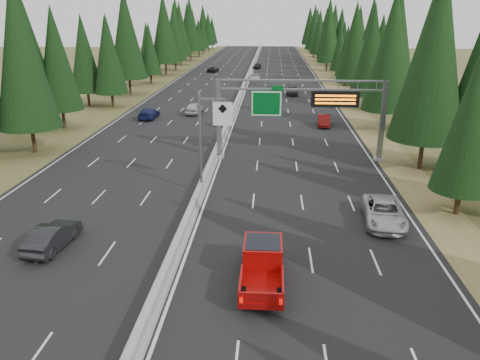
{
  "coord_description": "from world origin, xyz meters",
  "views": [
    {
      "loc": [
        5.47,
        -10.08,
        13.72
      ],
      "look_at": [
        3.45,
        20.0,
        3.01
      ],
      "focal_mm": 35.0,
      "sensor_mm": 36.0,
      "label": 1
    }
  ],
  "objects": [
    {
      "name": "road",
      "position": [
        0.0,
        80.0,
        0.04
      ],
      "size": [
        32.0,
        260.0,
        0.08
      ],
      "primitive_type": "cube",
      "color": "black",
      "rests_on": "ground"
    },
    {
      "name": "shoulder_right",
      "position": [
        17.8,
        80.0,
        0.03
      ],
      "size": [
        3.6,
        260.0,
        0.06
      ],
      "primitive_type": "cube",
      "color": "olive",
      "rests_on": "ground"
    },
    {
      "name": "shoulder_left",
      "position": [
        -17.8,
        80.0,
        0.03
      ],
      "size": [
        3.6,
        260.0,
        0.06
      ],
      "primitive_type": "cube",
      "color": "brown",
      "rests_on": "ground"
    },
    {
      "name": "median_barrier",
      "position": [
        0.0,
        80.0,
        0.41
      ],
      "size": [
        0.7,
        260.0,
        0.85
      ],
      "color": "gray",
      "rests_on": "road"
    },
    {
      "name": "sign_gantry",
      "position": [
        8.92,
        34.88,
        5.27
      ],
      "size": [
        16.75,
        0.98,
        7.8
      ],
      "color": "slate",
      "rests_on": "road"
    },
    {
      "name": "hov_sign_pole",
      "position": [
        0.58,
        24.97,
        4.72
      ],
      "size": [
        2.8,
        0.5,
        8.0
      ],
      "color": "slate",
      "rests_on": "road"
    },
    {
      "name": "tree_row_right",
      "position": [
        21.84,
        74.35,
        9.24
      ],
      "size": [
        11.81,
        243.45,
        18.42
      ],
      "color": "black",
      "rests_on": "ground"
    },
    {
      "name": "tree_row_left",
      "position": [
        -21.89,
        74.25,
        9.32
      ],
      "size": [
        12.04,
        244.96,
        18.74
      ],
      "color": "black",
      "rests_on": "ground"
    },
    {
      "name": "silver_minivan",
      "position": [
        13.37,
        20.07,
        0.87
      ],
      "size": [
        3.12,
        5.92,
        1.59
      ],
      "primitive_type": "imported",
      "rotation": [
        0.0,
        0.0,
        -0.09
      ],
      "color": "#ACADB1",
      "rests_on": "road"
    },
    {
      "name": "red_pickup",
      "position": [
        5.19,
        12.27,
        1.19
      ],
      "size": [
        2.19,
        6.14,
        2.0
      ],
      "color": "black",
      "rests_on": "road"
    },
    {
      "name": "car_ahead_green",
      "position": [
        5.5,
        65.85,
        0.85
      ],
      "size": [
        2.0,
        4.62,
        1.55
      ],
      "primitive_type": "imported",
      "rotation": [
        0.0,
        0.0,
        -0.04
      ],
      "color": "#176524",
      "rests_on": "road"
    },
    {
      "name": "car_ahead_dkred",
      "position": [
        12.3,
        49.84,
        0.81
      ],
      "size": [
        1.86,
        4.51,
        1.45
      ],
      "primitive_type": "imported",
      "rotation": [
        0.0,
        0.0,
        -0.08
      ],
      "color": "#580D0C",
      "rests_on": "road"
    },
    {
      "name": "car_ahead_dkgrey",
      "position": [
        9.15,
        74.5,
        0.82
      ],
      "size": [
        2.17,
        5.12,
        1.47
      ],
      "primitive_type": "imported",
      "rotation": [
        0.0,
        0.0,
        -0.02
      ],
      "color": "black",
      "rests_on": "road"
    },
    {
      "name": "car_ahead_white",
      "position": [
        1.75,
        94.3,
        0.72
      ],
      "size": [
        2.29,
        4.67,
        1.28
      ],
      "primitive_type": "imported",
      "rotation": [
        0.0,
        0.0,
        0.04
      ],
      "color": "silver",
      "rests_on": "road"
    },
    {
      "name": "car_ahead_far",
      "position": [
        1.5,
        117.12,
        0.82
      ],
      "size": [
        2.2,
        4.53,
        1.49
      ],
      "primitive_type": "imported",
      "rotation": [
        0.0,
        0.0,
        -0.1
      ],
      "color": "black",
      "rests_on": "road"
    },
    {
      "name": "car_onc_near",
      "position": [
        -7.79,
        15.0,
        0.85
      ],
      "size": [
        2.05,
        4.82,
        1.54
      ],
      "primitive_type": "imported",
      "rotation": [
        0.0,
        0.0,
        3.05
      ],
      "color": "black",
      "rests_on": "road"
    },
    {
      "name": "car_onc_blue",
      "position": [
        -11.41,
        52.86,
        0.81
      ],
      "size": [
        2.19,
        5.1,
        1.46
      ],
      "primitive_type": "imported",
      "rotation": [
        0.0,
        0.0,
        3.11
      ],
      "color": "#171C50",
      "rests_on": "road"
    },
    {
      "name": "car_onc_white",
      "position": [
        -5.68,
        56.61,
        0.9
      ],
      "size": [
        2.31,
        4.95,
        1.64
      ],
      "primitive_type": "imported",
      "rotation": [
        0.0,
        0.0,
        3.06
      ],
      "color": "#B3B3B3",
      "rests_on": "road"
    },
    {
      "name": "car_onc_far",
      "position": [
        -9.29,
        108.85,
        0.76
      ],
      "size": [
        2.7,
        5.1,
        1.37
      ],
      "primitive_type": "imported",
      "rotation": [
        0.0,
        0.0,
        3.05
      ],
      "color": "black",
      "rests_on": "road"
    }
  ]
}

